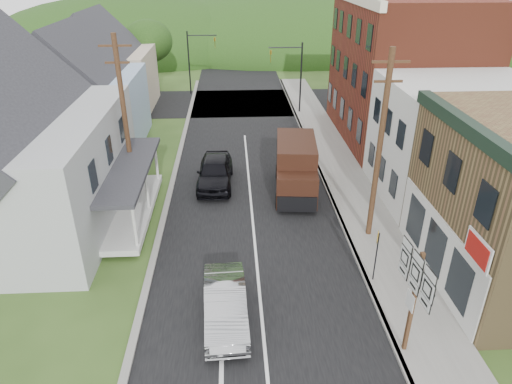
{
  "coord_description": "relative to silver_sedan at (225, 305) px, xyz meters",
  "views": [
    {
      "loc": [
        -0.94,
        -15.13,
        12.18
      ],
      "look_at": [
        0.12,
        4.22,
        2.2
      ],
      "focal_mm": 32.0,
      "sensor_mm": 36.0,
      "label": 1
    }
  ],
  "objects": [
    {
      "name": "road",
      "position": [
        1.36,
        11.98,
        -0.73
      ],
      "size": [
        9.0,
        90.0,
        0.02
      ],
      "primitive_type": "cube",
      "color": "black",
      "rests_on": "ground"
    },
    {
      "name": "storefront_red",
      "position": [
        12.66,
        18.98,
        4.27
      ],
      "size": [
        8.0,
        12.0,
        10.0
      ],
      "primitive_type": "cube",
      "color": "maroon",
      "rests_on": "ground"
    },
    {
      "name": "curb_left",
      "position": [
        -3.29,
        9.98,
        -0.67
      ],
      "size": [
        0.3,
        55.0,
        0.12
      ],
      "primitive_type": "cube",
      "color": "slate",
      "rests_on": "ground"
    },
    {
      "name": "cross_road",
      "position": [
        1.36,
        28.98,
        -0.73
      ],
      "size": [
        60.0,
        9.0,
        0.02
      ],
      "primitive_type": "cube",
      "color": "black",
      "rests_on": "ground"
    },
    {
      "name": "sidewalk_right",
      "position": [
        7.26,
        9.98,
        -0.65
      ],
      "size": [
        2.8,
        55.0,
        0.15
      ],
      "primitive_type": "cube",
      "color": "slate",
      "rests_on": "ground"
    },
    {
      "name": "house_cream",
      "position": [
        -10.14,
        27.98,
        2.96
      ],
      "size": [
        7.14,
        8.16,
        7.28
      ],
      "color": "#C2B197",
      "rests_on": "ground"
    },
    {
      "name": "traffic_signal_left",
      "position": [
        -2.94,
        32.48,
        3.03
      ],
      "size": [
        2.87,
        0.2,
        6.0
      ],
      "color": "black",
      "rests_on": "ground"
    },
    {
      "name": "house_blue",
      "position": [
        -9.64,
        18.98,
        2.96
      ],
      "size": [
        7.14,
        8.16,
        7.28
      ],
      "color": "#9CB5D4",
      "rests_on": "ground"
    },
    {
      "name": "forested_ridge",
      "position": [
        1.36,
        56.98,
        -0.73
      ],
      "size": [
        90.0,
        30.0,
        16.0
      ],
      "primitive_type": "ellipsoid",
      "color": "#1B3810",
      "rests_on": "ground"
    },
    {
      "name": "dark_sedan",
      "position": [
        -0.67,
        11.57,
        0.12
      ],
      "size": [
        2.19,
        5.07,
        1.7
      ],
      "primitive_type": "imported",
      "rotation": [
        0.0,
        0.0,
        -0.04
      ],
      "color": "black",
      "rests_on": "ground"
    },
    {
      "name": "tree_left_d",
      "position": [
        -7.64,
        33.98,
        4.16
      ],
      "size": [
        4.8,
        4.8,
        6.94
      ],
      "color": "#382616",
      "rests_on": "ground"
    },
    {
      "name": "storefront_white",
      "position": [
        12.66,
        9.48,
        2.52
      ],
      "size": [
        8.0,
        7.0,
        6.5
      ],
      "primitive_type": "cube",
      "color": "silver",
      "rests_on": "ground"
    },
    {
      "name": "utility_pole_right",
      "position": [
        6.96,
        5.48,
        3.93
      ],
      "size": [
        1.6,
        0.26,
        9.0
      ],
      "color": "#472D19",
      "rests_on": "ground"
    },
    {
      "name": "ground",
      "position": [
        1.36,
        1.98,
        -0.73
      ],
      "size": [
        120.0,
        120.0,
        0.0
      ],
      "primitive_type": "plane",
      "color": "#2D4719",
      "rests_on": "ground"
    },
    {
      "name": "silver_sedan",
      "position": [
        0.0,
        0.0,
        0.0
      ],
      "size": [
        1.74,
        4.48,
        1.46
      ],
      "primitive_type": "imported",
      "rotation": [
        0.0,
        0.0,
        0.04
      ],
      "color": "#A2A2A6",
      "rests_on": "ground"
    },
    {
      "name": "utility_pole_left",
      "position": [
        -5.14,
        9.98,
        3.93
      ],
      "size": [
        1.6,
        0.26,
        9.0
      ],
      "color": "#472D19",
      "rests_on": "ground"
    },
    {
      "name": "traffic_signal_right",
      "position": [
        5.66,
        25.48,
        3.03
      ],
      "size": [
        2.87,
        0.2,
        6.0
      ],
      "color": "black",
      "rests_on": "ground"
    },
    {
      "name": "delivery_van",
      "position": [
        3.97,
        10.34,
        0.8
      ],
      "size": [
        2.7,
        5.59,
        3.02
      ],
      "rotation": [
        0.0,
        0.0,
        -0.1
      ],
      "color": "black",
      "rests_on": "ground"
    },
    {
      "name": "warning_sign",
      "position": [
        6.14,
        1.9,
        0.98
      ],
      "size": [
        0.26,
        0.63,
        2.44
      ],
      "rotation": [
        0.0,
        0.0,
        -0.38
      ],
      "color": "black",
      "rests_on": "sidewalk_right"
    },
    {
      "name": "house_gray",
      "position": [
        -10.64,
        7.98,
        3.51
      ],
      "size": [
        10.2,
        12.24,
        8.35
      ],
      "color": "#A5A8AA",
      "rests_on": "ground"
    },
    {
      "name": "route_sign_cluster",
      "position": [
        6.1,
        -1.91,
        2.01
      ],
      "size": [
        0.28,
        2.28,
        4.0
      ],
      "rotation": [
        0.0,
        0.0,
        0.08
      ],
      "color": "#472D19",
      "rests_on": "sidewalk_right"
    },
    {
      "name": "curb_right",
      "position": [
        5.91,
        9.98,
        -0.65
      ],
      "size": [
        0.2,
        55.0,
        0.15
      ],
      "primitive_type": "cube",
      "color": "slate",
      "rests_on": "ground"
    }
  ]
}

